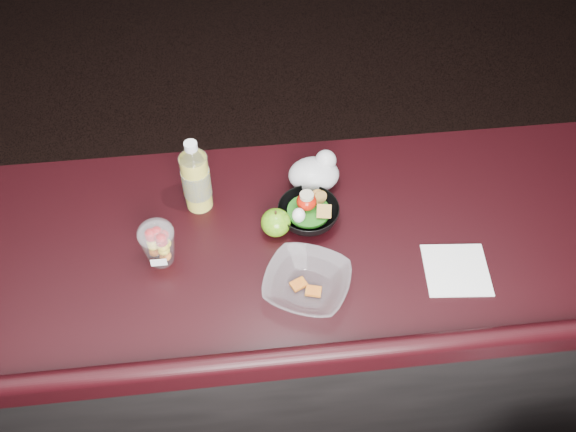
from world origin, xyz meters
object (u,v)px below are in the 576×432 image
at_px(lemonade_bottle, 196,180).
at_px(takeout_bowl, 307,284).
at_px(fruit_cup, 158,243).
at_px(snack_bowl, 308,213).
at_px(green_apple, 276,223).

xyz_separation_m(lemonade_bottle, takeout_bowl, (0.26, -0.31, -0.07)).
bearing_deg(takeout_bowl, fruit_cup, 159.54).
relative_size(fruit_cup, snack_bowl, 0.75).
xyz_separation_m(snack_bowl, takeout_bowl, (-0.03, -0.22, -0.01)).
relative_size(green_apple, snack_bowl, 0.47).
xyz_separation_m(green_apple, takeout_bowl, (0.06, -0.19, -0.01)).
bearing_deg(green_apple, snack_bowl, 18.65).
relative_size(lemonade_bottle, fruit_cup, 1.77).
distance_m(fruit_cup, green_apple, 0.31).
bearing_deg(lemonade_bottle, takeout_bowl, -50.25).
height_order(fruit_cup, snack_bowl, fruit_cup).
distance_m(green_apple, snack_bowl, 0.09).
relative_size(snack_bowl, takeout_bowl, 0.63).
bearing_deg(lemonade_bottle, fruit_cup, -120.04).
distance_m(lemonade_bottle, green_apple, 0.24).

